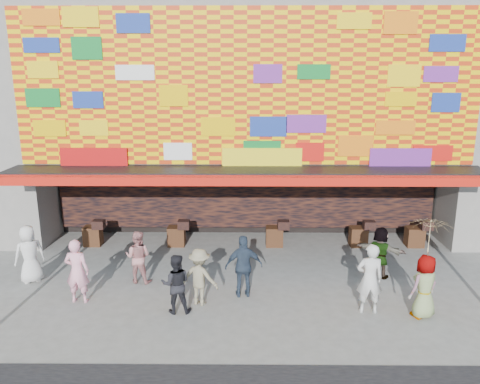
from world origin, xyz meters
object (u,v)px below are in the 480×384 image
Objects in this scene: ped_h at (370,279)px; ped_f at (380,252)px; ped_c at (176,284)px; ped_g at (425,286)px; parasol at (430,237)px; ped_e at (244,266)px; ped_i at (138,257)px; ped_a at (29,254)px; ped_d at (200,277)px; ped_b at (77,271)px.

ped_f is at bearing -111.75° from ped_h.
ped_g reaches higher than ped_c.
parasol reaches higher than ped_f.
ped_c is at bearing 0.87° from ped_h.
ped_c is at bearing 19.87° from ped_e.
ped_e is 1.12× the size of ped_i.
ped_d is (5.13, -1.35, -0.09)m from ped_a.
ped_h is at bearing 170.14° from parasol.
ped_h is at bearing 176.97° from ped_c.
ped_b reaches higher than ped_f.
ped_b is 9.10m from parasol.
ped_h is at bearing 157.32° from ped_e.
ped_d is 1.26m from ped_e.
ped_e is at bearing 135.42° from ped_a.
ped_i is at bearing 165.50° from parasol.
ped_h reaches higher than ped_d.
ped_d is 0.84× the size of parasol.
ped_c is 6.22m from ped_f.
ped_b is 9.02m from ped_g.
ped_g is at bearing 127.84° from ped_f.
ped_a is at bearing 169.69° from parasol.
ped_a is at bearing 6.19° from ped_d.
ped_g is 0.89× the size of ped_h.
ped_a is at bearing -24.81° from ped_c.
ped_f is (8.54, 1.66, -0.10)m from ped_b.
ped_c is 0.72m from ped_d.
ped_h reaches higher than ped_f.
ped_i is 8.01m from parasol.
ped_e is at bearing -39.10° from ped_g.
ped_d is at bearing -178.58° from ped_b.
ped_b is at bearing 52.59° from ped_i.
ped_c is 4.95m from ped_h.
ped_c is at bearing 172.15° from ped_b.
ped_a is 0.98× the size of ped_e.
ped_b is 0.96× the size of ped_h.
ped_e is 0.95× the size of ped_h.
parasol is (6.27, -0.19, 1.36)m from ped_c.
ped_i is (-1.94, 1.36, 0.01)m from ped_d.
ped_e is (1.17, 0.48, 0.10)m from ped_d.
ped_a reaches higher than ped_c.
parasol is at bearing 127.84° from ped_f.
ped_f reaches higher than ped_i.
ped_f reaches higher than ped_c.
ped_g is at bearing 174.77° from ped_c.
ped_h is at bearing -164.14° from ped_d.
ped_i is (-7.19, -0.40, -0.00)m from ped_f.
ped_a reaches higher than ped_f.
parasol reaches higher than ped_c.
ped_h reaches higher than ped_e.
ped_h is at bearing 174.16° from ped_i.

